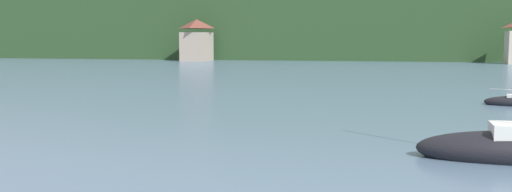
% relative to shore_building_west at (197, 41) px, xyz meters
% --- Properties ---
extents(wooded_hillside, '(352.00, 57.56, 51.83)m').
position_rel_shore_building_west_xyz_m(wooded_hillside, '(22.73, 38.71, 3.83)').
color(wooded_hillside, '#264223').
rests_on(wooded_hillside, ground_plane).
extents(shore_building_west, '(5.35, 6.25, 8.11)m').
position_rel_shore_building_west_xyz_m(shore_building_west, '(0.00, 0.00, 0.00)').
color(shore_building_west, gray).
rests_on(shore_building_west, ground_plane).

